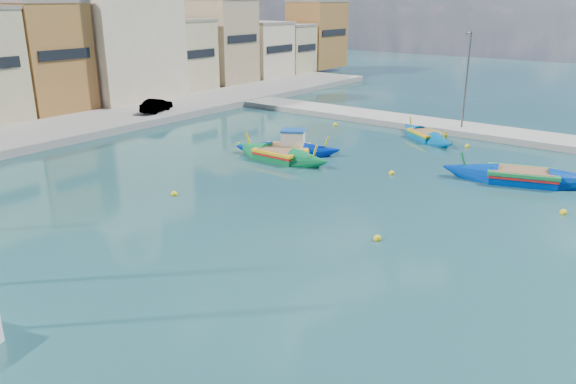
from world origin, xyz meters
TOP-DOWN VIEW (x-y plane):
  - ground at (0.00, 0.00)m, footprint 160.00×160.00m
  - east_quay at (18.00, 0.00)m, footprint 4.00×70.00m
  - north_quay at (0.00, 32.00)m, footprint 80.00×8.00m
  - north_townhouses at (6.68, 39.36)m, footprint 83.20×7.87m
  - church_block at (10.00, 40.00)m, footprint 10.00×10.00m
  - quay_street_lamp at (17.44, 6.00)m, footprint 1.18×0.16m
  - luzzu_blue_cabin at (3.71, 13.33)m, footprint 5.28×7.68m
  - luzzu_cyan_mid at (13.85, 7.42)m, footprint 5.84×7.00m
  - luzzu_green at (2.30, 12.92)m, footprint 2.23×8.18m
  - luzzu_blue_south at (7.01, -1.65)m, footprint 5.01×9.84m
  - mooring_buoys at (3.51, 7.45)m, footprint 21.13×22.92m

SIDE VIEW (x-z plane):
  - ground at x=0.00m, z-range 0.00..0.00m
  - mooring_buoys at x=3.51m, z-range -0.10..0.26m
  - luzzu_cyan_mid at x=13.85m, z-range -0.87..1.33m
  - east_quay at x=18.00m, z-range 0.00..0.50m
  - luzzu_green at x=2.30m, z-range -1.01..1.56m
  - luzzu_blue_south at x=7.01m, z-range -1.10..1.68m
  - north_quay at x=0.00m, z-range 0.00..0.60m
  - luzzu_blue_cabin at x=3.71m, z-range -1.03..1.70m
  - quay_street_lamp at x=17.44m, z-range 0.34..8.34m
  - north_townhouses at x=6.68m, z-range -0.10..10.09m
  - church_block at x=10.00m, z-range -1.14..17.96m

